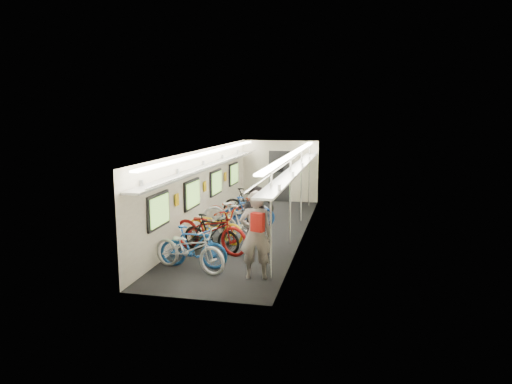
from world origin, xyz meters
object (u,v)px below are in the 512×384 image
at_px(passenger_mid, 254,216).
at_px(backpack, 258,222).
at_px(bicycle_0, 189,249).
at_px(bicycle_1, 193,247).
at_px(passenger_near, 256,235).

distance_m(passenger_mid, backpack, 2.66).
relative_size(bicycle_0, passenger_mid, 1.16).
relative_size(passenger_mid, backpack, 4.28).
bearing_deg(bicycle_1, backpack, -110.23).
height_order(bicycle_0, bicycle_1, bicycle_0).
bearing_deg(passenger_near, passenger_mid, -86.56).
bearing_deg(passenger_near, backpack, 99.62).
height_order(bicycle_1, passenger_mid, passenger_mid).
height_order(passenger_near, backpack, passenger_near).
bearing_deg(bicycle_1, passenger_mid, -25.96).
height_order(bicycle_0, passenger_mid, passenger_mid).
relative_size(bicycle_0, bicycle_1, 1.18).
bearing_deg(backpack, passenger_mid, 123.28).
distance_m(bicycle_1, passenger_near, 1.61).
height_order(passenger_mid, backpack, passenger_mid).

